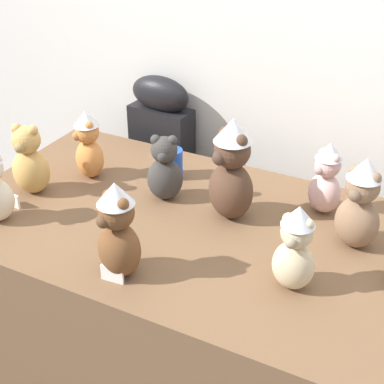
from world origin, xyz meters
The scene contains 13 objects.
display_table centered at (0.00, 0.25, 0.35)m, with size 1.61×0.91×0.70m, color brown.
instrument_case centered at (-0.45, 0.84, 0.48)m, with size 0.29×0.15×0.95m.
teddy_bear_cocoa centered at (0.09, 0.35, 0.87)m, with size 0.20×0.19×0.35m.
teddy_bear_ginger centered at (-0.49, 0.36, 0.83)m, with size 0.16×0.15×0.26m.
teddy_bear_sand centered at (0.39, 0.10, 0.83)m, with size 0.12×0.11×0.26m.
teddy_bear_charcoal centered at (-0.16, 0.35, 0.81)m, with size 0.16×0.14×0.24m.
teddy_bear_blush centered at (0.36, 0.52, 0.83)m, with size 0.15×0.14×0.26m.
teddy_bear_chestnut centered at (-0.07, -0.07, 0.85)m, with size 0.17×0.16×0.30m.
teddy_bear_honey centered at (-0.60, 0.17, 0.82)m, with size 0.15×0.14×0.26m.
teddy_bear_mocha centered at (0.50, 0.37, 0.85)m, with size 0.16×0.15×0.30m.
party_cup_blue centered at (-0.21, 0.50, 0.76)m, with size 0.08×0.08×0.11m, color blue.
name_card_front_left centered at (-0.07, -0.12, 0.73)m, with size 0.07×0.01×0.05m, color white.
name_card_front_middle centered at (-0.60, 0.06, 0.73)m, with size 0.07×0.01×0.05m, color white.
Camera 1 is at (0.71, -1.14, 1.74)m, focal length 53.30 mm.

